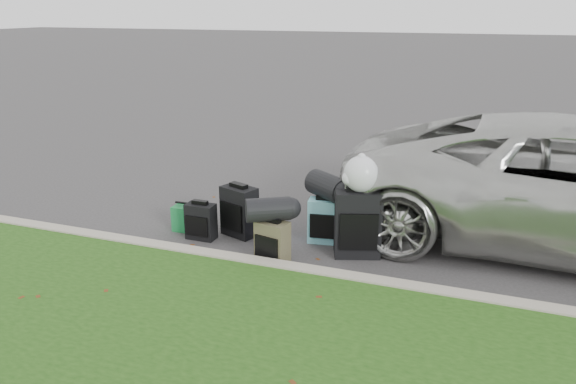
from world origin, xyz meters
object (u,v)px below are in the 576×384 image
(suitcase_small_black, at_px, (201,221))
(suitcase_olive, at_px, (272,242))
(suitcase_large_black_left, at_px, (239,211))
(tote_green, at_px, (185,218))
(suitcase_large_black_right, at_px, (358,223))
(suitcase_teal, at_px, (324,221))
(tote_navy, at_px, (269,225))

(suitcase_small_black, distance_m, suitcase_olive, 1.16)
(suitcase_small_black, bearing_deg, suitcase_large_black_left, 34.41)
(suitcase_large_black_left, bearing_deg, tote_green, -152.24)
(suitcase_olive, bearing_deg, tote_green, 171.95)
(tote_green, bearing_deg, suitcase_olive, -20.72)
(suitcase_large_black_left, relative_size, suitcase_olive, 1.29)
(tote_green, bearing_deg, suitcase_large_black_right, -0.17)
(suitcase_large_black_left, height_order, suitcase_large_black_right, suitcase_large_black_right)
(suitcase_small_black, height_order, suitcase_large_black_left, suitcase_large_black_left)
(suitcase_small_black, relative_size, suitcase_olive, 0.92)
(suitcase_small_black, height_order, suitcase_large_black_right, suitcase_large_black_right)
(suitcase_large_black_right, distance_m, tote_green, 2.30)
(suitcase_large_black_left, relative_size, suitcase_teal, 1.16)
(suitcase_large_black_left, xyz_separation_m, suitcase_olive, (0.70, -0.62, -0.07))
(suitcase_large_black_left, height_order, suitcase_olive, suitcase_large_black_left)
(suitcase_small_black, height_order, tote_navy, suitcase_small_black)
(suitcase_olive, bearing_deg, suitcase_teal, 76.60)
(suitcase_small_black, distance_m, suitcase_large_black_left, 0.50)
(suitcase_large_black_right, bearing_deg, suitcase_large_black_left, 158.42)
(suitcase_large_black_right, relative_size, tote_green, 2.39)
(tote_green, bearing_deg, suitcase_small_black, -29.09)
(suitcase_teal, height_order, tote_green, suitcase_teal)
(suitcase_large_black_right, bearing_deg, suitcase_teal, 134.19)
(suitcase_olive, distance_m, suitcase_teal, 0.87)
(suitcase_olive, height_order, suitcase_large_black_right, suitcase_large_black_right)
(suitcase_large_black_right, height_order, tote_navy, suitcase_large_black_right)
(suitcase_large_black_right, bearing_deg, suitcase_small_black, 167.15)
(suitcase_small_black, height_order, suitcase_olive, suitcase_olive)
(suitcase_large_black_left, distance_m, suitcase_teal, 1.09)
(suitcase_olive, height_order, suitcase_teal, suitcase_teal)
(suitcase_large_black_left, relative_size, tote_green, 1.92)
(tote_navy, bearing_deg, suitcase_large_black_left, -172.91)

